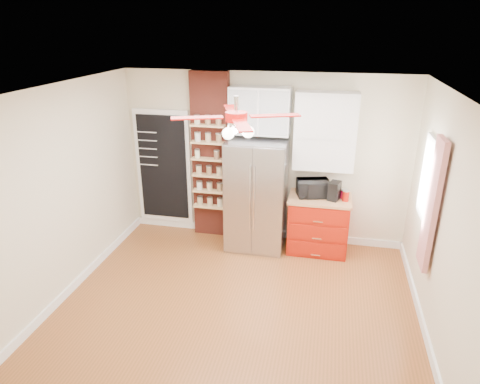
% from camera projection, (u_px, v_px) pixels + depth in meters
% --- Properties ---
extents(floor, '(4.50, 4.50, 0.00)m').
position_uv_depth(floor, '(237.00, 305.00, 5.46)').
color(floor, brown).
rests_on(floor, ground).
extents(ceiling, '(4.50, 4.50, 0.00)m').
position_uv_depth(ceiling, '(236.00, 91.00, 4.46)').
color(ceiling, white).
rests_on(ceiling, wall_back).
extents(wall_back, '(4.50, 0.02, 2.70)m').
position_uv_depth(wall_back, '(264.00, 159.00, 6.78)').
color(wall_back, beige).
rests_on(wall_back, floor).
extents(wall_front, '(4.50, 0.02, 2.70)m').
position_uv_depth(wall_front, '(178.00, 317.00, 3.15)').
color(wall_front, beige).
rests_on(wall_front, floor).
extents(wall_left, '(0.02, 4.00, 2.70)m').
position_uv_depth(wall_left, '(63.00, 194.00, 5.40)').
color(wall_left, beige).
rests_on(wall_left, floor).
extents(wall_right, '(0.02, 4.00, 2.70)m').
position_uv_depth(wall_right, '(444.00, 227.00, 4.52)').
color(wall_right, beige).
rests_on(wall_right, floor).
extents(chalkboard, '(0.95, 0.05, 1.95)m').
position_uv_depth(chalkboard, '(164.00, 167.00, 7.17)').
color(chalkboard, white).
rests_on(chalkboard, wall_back).
extents(brick_pillar, '(0.60, 0.16, 2.70)m').
position_uv_depth(brick_pillar, '(211.00, 157.00, 6.87)').
color(brick_pillar, maroon).
rests_on(brick_pillar, floor).
extents(fridge, '(0.90, 0.70, 1.75)m').
position_uv_depth(fridge, '(257.00, 195.00, 6.63)').
color(fridge, '#ACABB0').
rests_on(fridge, floor).
extents(upper_glass_cabinet, '(0.90, 0.35, 0.70)m').
position_uv_depth(upper_glass_cabinet, '(260.00, 111.00, 6.33)').
color(upper_glass_cabinet, white).
rests_on(upper_glass_cabinet, wall_back).
extents(red_cabinet, '(0.94, 0.64, 0.90)m').
position_uv_depth(red_cabinet, '(318.00, 224.00, 6.64)').
color(red_cabinet, '#9E1608').
rests_on(red_cabinet, floor).
extents(upper_shelf_unit, '(0.90, 0.30, 1.15)m').
position_uv_depth(upper_shelf_unit, '(325.00, 132.00, 6.27)').
color(upper_shelf_unit, white).
rests_on(upper_shelf_unit, wall_back).
extents(window, '(0.04, 0.75, 1.05)m').
position_uv_depth(window, '(429.00, 181.00, 5.27)').
color(window, white).
rests_on(window, wall_right).
extents(curtain, '(0.06, 0.40, 1.55)m').
position_uv_depth(curtain, '(432.00, 205.00, 4.82)').
color(curtain, red).
rests_on(curtain, wall_right).
extents(ceiling_fan, '(1.40, 1.40, 0.44)m').
position_uv_depth(ceiling_fan, '(236.00, 117.00, 4.57)').
color(ceiling_fan, silver).
rests_on(ceiling_fan, ceiling).
extents(toaster_oven, '(0.54, 0.43, 0.26)m').
position_uv_depth(toaster_oven, '(313.00, 188.00, 6.47)').
color(toaster_oven, black).
rests_on(toaster_oven, red_cabinet).
extents(coffee_maker, '(0.20, 0.25, 0.28)m').
position_uv_depth(coffee_maker, '(334.00, 191.00, 6.34)').
color(coffee_maker, black).
rests_on(coffee_maker, red_cabinet).
extents(canister_left, '(0.12, 0.12, 0.16)m').
position_uv_depth(canister_left, '(346.00, 196.00, 6.31)').
color(canister_left, '#A91409').
rests_on(canister_left, red_cabinet).
extents(canister_right, '(0.13, 0.13, 0.13)m').
position_uv_depth(canister_right, '(344.00, 194.00, 6.41)').
color(canister_right, '#AA092C').
rests_on(canister_right, red_cabinet).
extents(pantry_jar_oats, '(0.09, 0.09, 0.12)m').
position_uv_depth(pantry_jar_oats, '(197.00, 154.00, 6.74)').
color(pantry_jar_oats, '#EFEEB6').
rests_on(pantry_jar_oats, brick_pillar).
extents(pantry_jar_beans, '(0.11, 0.11, 0.13)m').
position_uv_depth(pantry_jar_beans, '(217.00, 155.00, 6.68)').
color(pantry_jar_beans, '#855E43').
rests_on(pantry_jar_beans, brick_pillar).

